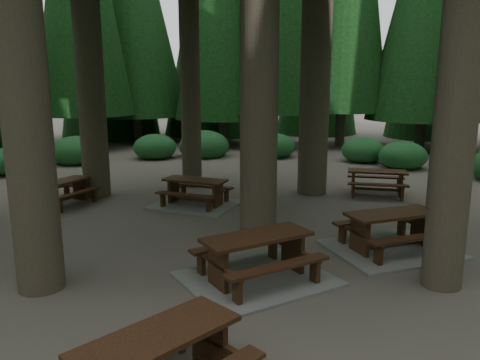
# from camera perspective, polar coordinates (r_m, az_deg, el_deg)

# --- Properties ---
(ground) EXTENTS (80.00, 80.00, 0.00)m
(ground) POSITION_cam_1_polar(r_m,az_deg,el_deg) (10.80, -2.10, -6.61)
(ground) COLOR #534A43
(ground) RESTS_ON ground
(picnic_table_a) EXTENTS (3.18, 3.07, 0.84)m
(picnic_table_a) POSITION_cam_1_polar(r_m,az_deg,el_deg) (8.32, 2.08, -10.27)
(picnic_table_a) COLOR gray
(picnic_table_a) RESTS_ON ground
(picnic_table_b) EXTENTS (1.82, 1.99, 0.70)m
(picnic_table_b) POSITION_cam_1_polar(r_m,az_deg,el_deg) (14.08, -20.81, -1.02)
(picnic_table_b) COLOR #381611
(picnic_table_b) RESTS_ON ground
(picnic_table_c) EXTENTS (2.72, 2.48, 0.76)m
(picnic_table_c) POSITION_cam_1_polar(r_m,az_deg,el_deg) (13.20, -5.46, -2.04)
(picnic_table_c) COLOR gray
(picnic_table_c) RESTS_ON ground
(picnic_table_d) EXTENTS (1.96, 1.67, 0.76)m
(picnic_table_d) POSITION_cam_1_polar(r_m,az_deg,el_deg) (14.94, 16.34, 0.15)
(picnic_table_d) COLOR #381611
(picnic_table_d) RESTS_ON ground
(picnic_table_e) EXTENTS (2.34, 2.36, 0.80)m
(picnic_table_e) POSITION_cam_1_polar(r_m,az_deg,el_deg) (5.47, -9.96, -20.39)
(picnic_table_e) COLOR #381611
(picnic_table_e) RESTS_ON ground
(picnic_table_f) EXTENTS (3.01, 2.79, 0.82)m
(picnic_table_f) POSITION_cam_1_polar(r_m,az_deg,el_deg) (10.18, 17.94, -6.68)
(picnic_table_f) COLOR gray
(picnic_table_f) RESTS_ON ground
(shrub_ring) EXTENTS (23.86, 24.64, 1.49)m
(shrub_ring) POSITION_cam_1_polar(r_m,az_deg,el_deg) (11.35, 1.79, -3.56)
(shrub_ring) COLOR #1F5A2A
(shrub_ring) RESTS_ON ground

